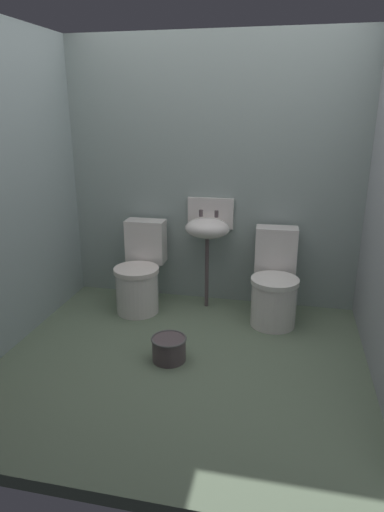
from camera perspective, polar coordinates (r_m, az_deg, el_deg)
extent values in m
cube|color=slate|center=(3.45, -1.00, -13.21)|extent=(3.05, 2.60, 0.08)
cube|color=#8E9D99|center=(4.10, 2.64, 10.31)|extent=(3.05, 0.10, 2.37)
cube|color=#8F9F9F|center=(3.64, -22.52, 7.88)|extent=(0.10, 2.40, 2.37)
cylinder|color=white|center=(4.05, -7.00, -4.58)|extent=(0.38, 0.38, 0.38)
cylinder|color=white|center=(3.98, -7.11, -1.79)|extent=(0.40, 0.40, 0.04)
cube|color=white|center=(4.19, -5.89, 1.91)|extent=(0.36, 0.18, 0.40)
cylinder|color=white|center=(3.85, 10.35, -6.04)|extent=(0.40, 0.40, 0.38)
cylinder|color=white|center=(3.77, 10.54, -3.13)|extent=(0.42, 0.42, 0.04)
cube|color=white|center=(3.99, 10.66, 0.84)|extent=(0.37, 0.20, 0.40)
cylinder|color=#55484B|center=(4.09, 1.90, -2.14)|extent=(0.04, 0.04, 0.66)
ellipsoid|color=white|center=(3.96, 1.96, 3.56)|extent=(0.40, 0.32, 0.18)
cube|color=white|center=(4.09, 2.40, 5.49)|extent=(0.42, 0.04, 0.28)
cylinder|color=#55484B|center=(4.00, 1.15, 5.49)|extent=(0.04, 0.04, 0.06)
cylinder|color=#55484B|center=(3.97, 3.14, 5.39)|extent=(0.04, 0.04, 0.06)
cylinder|color=#55484B|center=(3.34, -2.95, -11.78)|extent=(0.25, 0.25, 0.17)
torus|color=#4F4E4D|center=(3.30, -2.97, -10.48)|extent=(0.26, 0.26, 0.02)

